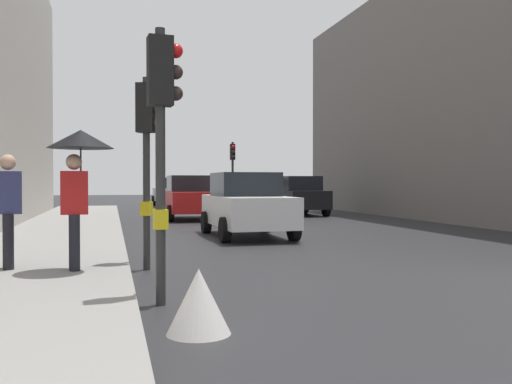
{
  "coord_description": "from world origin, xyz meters",
  "views": [
    {
      "loc": [
        -5.96,
        -7.43,
        1.51
      ],
      "look_at": [
        -1.19,
        11.43,
        1.16
      ],
      "focal_mm": 40.08,
      "sensor_mm": 36.0,
      "label": 1
    }
  ],
  "objects_px": {
    "traffic_light_far_median": "(233,163)",
    "car_silver_hatchback": "(171,192)",
    "traffic_light_near_right": "(148,137)",
    "car_dark_suv": "(297,196)",
    "traffic_light_near_left": "(162,115)",
    "warning_sign_triangle": "(199,301)",
    "pedestrian_with_grey_backpack": "(5,204)",
    "pedestrian_with_umbrella": "(79,160)",
    "car_white_compact": "(247,205)",
    "car_red_sedan": "(189,197)"
  },
  "relations": [
    {
      "from": "traffic_light_far_median",
      "to": "car_silver_hatchback",
      "type": "xyz_separation_m",
      "value": [
        -2.68,
        5.66,
        -1.61
      ]
    },
    {
      "from": "traffic_light_near_right",
      "to": "car_dark_suv",
      "type": "relative_size",
      "value": 0.78
    },
    {
      "from": "car_dark_suv",
      "to": "traffic_light_near_left",
      "type": "bearing_deg",
      "value": -113.19
    },
    {
      "from": "traffic_light_near_right",
      "to": "traffic_light_near_left",
      "type": "distance_m",
      "value": 2.86
    },
    {
      "from": "traffic_light_near_left",
      "to": "car_silver_hatchback",
      "type": "distance_m",
      "value": 28.22
    },
    {
      "from": "car_silver_hatchback",
      "to": "warning_sign_triangle",
      "type": "height_order",
      "value": "car_silver_hatchback"
    },
    {
      "from": "pedestrian_with_grey_backpack",
      "to": "traffic_light_far_median",
      "type": "bearing_deg",
      "value": 68.67
    },
    {
      "from": "traffic_light_far_median",
      "to": "car_dark_suv",
      "type": "bearing_deg",
      "value": -66.47
    },
    {
      "from": "traffic_light_near_right",
      "to": "traffic_light_far_median",
      "type": "relative_size",
      "value": 0.91
    },
    {
      "from": "traffic_light_near_right",
      "to": "traffic_light_near_left",
      "type": "height_order",
      "value": "traffic_light_near_left"
    },
    {
      "from": "traffic_light_near_right",
      "to": "warning_sign_triangle",
      "type": "relative_size",
      "value": 5.05
    },
    {
      "from": "pedestrian_with_umbrella",
      "to": "pedestrian_with_grey_backpack",
      "type": "relative_size",
      "value": 1.21
    },
    {
      "from": "car_dark_suv",
      "to": "pedestrian_with_grey_backpack",
      "type": "height_order",
      "value": "pedestrian_with_grey_backpack"
    },
    {
      "from": "traffic_light_far_median",
      "to": "car_dark_suv",
      "type": "relative_size",
      "value": 0.85
    },
    {
      "from": "traffic_light_far_median",
      "to": "pedestrian_with_umbrella",
      "type": "distance_m",
      "value": 21.36
    },
    {
      "from": "car_white_compact",
      "to": "car_dark_suv",
      "type": "height_order",
      "value": "same"
    },
    {
      "from": "car_dark_suv",
      "to": "car_red_sedan",
      "type": "xyz_separation_m",
      "value": [
        -5.16,
        -1.85,
        0.0
      ]
    },
    {
      "from": "traffic_light_near_left",
      "to": "pedestrian_with_grey_backpack",
      "type": "relative_size",
      "value": 1.9
    },
    {
      "from": "pedestrian_with_umbrella",
      "to": "warning_sign_triangle",
      "type": "xyz_separation_m",
      "value": [
        1.32,
        -3.53,
        -1.52
      ]
    },
    {
      "from": "car_red_sedan",
      "to": "car_white_compact",
      "type": "bearing_deg",
      "value": -85.82
    },
    {
      "from": "traffic_light_far_median",
      "to": "car_dark_suv",
      "type": "height_order",
      "value": "traffic_light_far_median"
    },
    {
      "from": "car_white_compact",
      "to": "warning_sign_triangle",
      "type": "xyz_separation_m",
      "value": [
        -2.76,
        -9.67,
        -0.55
      ]
    },
    {
      "from": "car_white_compact",
      "to": "warning_sign_triangle",
      "type": "distance_m",
      "value": 10.07
    },
    {
      "from": "pedestrian_with_umbrella",
      "to": "car_dark_suv",
      "type": "bearing_deg",
      "value": 60.95
    },
    {
      "from": "car_dark_suv",
      "to": "pedestrian_with_grey_backpack",
      "type": "distance_m",
      "value": 18.15
    },
    {
      "from": "car_dark_suv",
      "to": "pedestrian_with_grey_backpack",
      "type": "xyz_separation_m",
      "value": [
        -9.8,
        -15.28,
        0.29
      ]
    },
    {
      "from": "traffic_light_far_median",
      "to": "warning_sign_triangle",
      "type": "distance_m",
      "value": 24.5
    },
    {
      "from": "car_white_compact",
      "to": "traffic_light_far_median",
      "type": "bearing_deg",
      "value": 79.64
    },
    {
      "from": "car_white_compact",
      "to": "car_silver_hatchback",
      "type": "relative_size",
      "value": 0.99
    },
    {
      "from": "traffic_light_far_median",
      "to": "pedestrian_with_umbrella",
      "type": "relative_size",
      "value": 1.68
    },
    {
      "from": "car_white_compact",
      "to": "traffic_light_near_left",
      "type": "bearing_deg",
      "value": -109.98
    },
    {
      "from": "car_white_compact",
      "to": "warning_sign_triangle",
      "type": "bearing_deg",
      "value": -105.95
    },
    {
      "from": "car_silver_hatchback",
      "to": "pedestrian_with_grey_backpack",
      "type": "bearing_deg",
      "value": -101.27
    },
    {
      "from": "car_white_compact",
      "to": "car_dark_suv",
      "type": "xyz_separation_m",
      "value": [
        4.61,
        9.5,
        0.0
      ]
    },
    {
      "from": "traffic_light_far_median",
      "to": "car_silver_hatchback",
      "type": "bearing_deg",
      "value": 115.34
    },
    {
      "from": "car_dark_suv",
      "to": "pedestrian_with_umbrella",
      "type": "distance_m",
      "value": 17.92
    },
    {
      "from": "pedestrian_with_umbrella",
      "to": "car_red_sedan",
      "type": "bearing_deg",
      "value": 75.67
    },
    {
      "from": "car_white_compact",
      "to": "pedestrian_with_umbrella",
      "type": "xyz_separation_m",
      "value": [
        -4.08,
        -6.14,
        0.96
      ]
    },
    {
      "from": "traffic_light_near_left",
      "to": "pedestrian_with_grey_backpack",
      "type": "bearing_deg",
      "value": 131.89
    },
    {
      "from": "traffic_light_near_right",
      "to": "warning_sign_triangle",
      "type": "distance_m",
      "value": 4.72
    },
    {
      "from": "traffic_light_far_median",
      "to": "car_white_compact",
      "type": "relative_size",
      "value": 0.85
    },
    {
      "from": "traffic_light_far_median",
      "to": "car_dark_suv",
      "type": "distance_m",
      "value": 5.31
    },
    {
      "from": "traffic_light_far_median",
      "to": "car_red_sedan",
      "type": "bearing_deg",
      "value": -115.83
    },
    {
      "from": "traffic_light_near_right",
      "to": "traffic_light_near_left",
      "type": "relative_size",
      "value": 0.98
    },
    {
      "from": "traffic_light_near_left",
      "to": "car_dark_suv",
      "type": "xyz_separation_m",
      "value": [
        7.6,
        17.73,
        -1.45
      ]
    },
    {
      "from": "traffic_light_near_left",
      "to": "car_silver_hatchback",
      "type": "relative_size",
      "value": 0.79
    },
    {
      "from": "traffic_light_far_median",
      "to": "pedestrian_with_umbrella",
      "type": "xyz_separation_m",
      "value": [
        -6.67,
        -20.28,
        -0.65
      ]
    },
    {
      "from": "car_white_compact",
      "to": "car_red_sedan",
      "type": "bearing_deg",
      "value": 94.18
    },
    {
      "from": "car_silver_hatchback",
      "to": "car_red_sedan",
      "type": "height_order",
      "value": "same"
    },
    {
      "from": "car_dark_suv",
      "to": "pedestrian_with_grey_backpack",
      "type": "relative_size",
      "value": 2.39
    }
  ]
}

